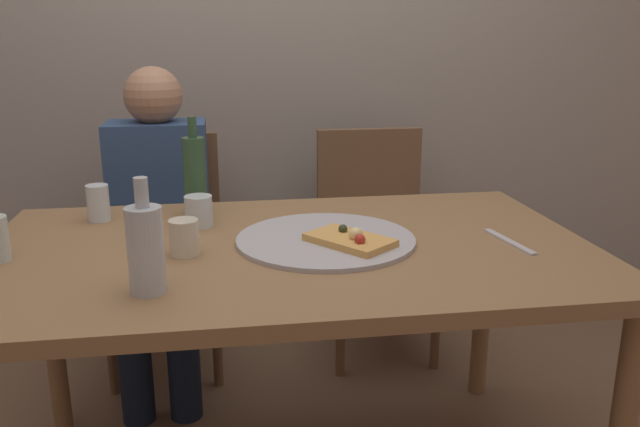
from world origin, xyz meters
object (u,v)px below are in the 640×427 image
(pizza_tray, at_px, (326,239))
(pizza_slice_last, at_px, (350,239))
(table_knife, at_px, (509,241))
(chair_right, at_px, (374,226))
(tumbler_far, at_px, (184,237))
(wine_glass, at_px, (199,211))
(chair_left, at_px, (164,236))
(wine_bottle, at_px, (146,248))
(guest_in_sweater, at_px, (159,215))
(tumbler_near, at_px, (98,203))
(dining_table, at_px, (290,271))
(beer_bottle, at_px, (195,174))

(pizza_tray, xyz_separation_m, pizza_slice_last, (0.05, -0.06, 0.02))
(table_knife, distance_m, chair_right, 0.98)
(pizza_slice_last, height_order, tumbler_far, tumbler_far)
(chair_right, bearing_deg, tumbler_far, 52.01)
(wine_glass, height_order, chair_left, chair_left)
(wine_bottle, distance_m, guest_in_sweater, 1.01)
(pizza_slice_last, distance_m, wine_bottle, 0.54)
(table_knife, bearing_deg, tumbler_near, -117.78)
(dining_table, relative_size, wine_bottle, 6.29)
(wine_bottle, distance_m, wine_glass, 0.49)
(wine_bottle, xyz_separation_m, table_knife, (0.91, 0.20, -0.10))
(table_knife, bearing_deg, guest_in_sweater, -137.75)
(wine_glass, distance_m, chair_left, 0.74)
(beer_bottle, xyz_separation_m, tumbler_far, (-0.02, -0.38, -0.08))
(wine_glass, bearing_deg, table_knife, -18.69)
(tumbler_near, xyz_separation_m, chair_right, (0.97, 0.56, -0.29))
(chair_right, bearing_deg, dining_table, 63.11)
(pizza_tray, bearing_deg, table_knife, -9.60)
(tumbler_near, bearing_deg, guest_in_sweater, 72.70)
(table_knife, bearing_deg, dining_table, -105.86)
(beer_bottle, distance_m, tumbler_near, 0.29)
(pizza_slice_last, height_order, wine_bottle, wine_bottle)
(chair_left, bearing_deg, pizza_tray, 120.30)
(wine_bottle, bearing_deg, pizza_slice_last, 24.40)
(beer_bottle, relative_size, table_knife, 1.35)
(tumbler_near, distance_m, chair_right, 1.16)
(tumbler_near, height_order, guest_in_sweater, guest_in_sweater)
(wine_glass, height_order, table_knife, wine_glass)
(pizza_tray, xyz_separation_m, tumbler_far, (-0.37, -0.05, 0.04))
(pizza_tray, height_order, wine_bottle, wine_bottle)
(chair_right, bearing_deg, guest_in_sweater, 10.14)
(dining_table, distance_m, tumbler_near, 0.63)
(dining_table, bearing_deg, tumbler_far, -172.19)
(wine_bottle, height_order, chair_left, wine_bottle)
(tumbler_near, bearing_deg, tumbler_far, -52.50)
(dining_table, xyz_separation_m, guest_in_sweater, (-0.40, 0.72, -0.03))
(tumbler_near, height_order, table_knife, tumbler_near)
(chair_left, bearing_deg, wine_glass, 103.98)
(tumbler_far, xyz_separation_m, guest_in_sweater, (-0.14, 0.76, -0.15))
(wine_bottle, distance_m, chair_left, 1.19)
(tumbler_near, bearing_deg, chair_right, 30.02)
(dining_table, bearing_deg, table_knife, -6.89)
(tumbler_near, relative_size, chair_right, 0.12)
(pizza_tray, xyz_separation_m, beer_bottle, (-0.35, 0.33, 0.12))
(pizza_tray, bearing_deg, dining_table, -173.42)
(pizza_slice_last, relative_size, tumbler_far, 2.79)
(dining_table, xyz_separation_m, chair_right, (0.44, 0.87, -0.16))
(chair_left, bearing_deg, tumbler_far, 98.56)
(tumbler_near, bearing_deg, pizza_slice_last, -27.56)
(chair_left, xyz_separation_m, chair_right, (0.85, 0.00, 0.00))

